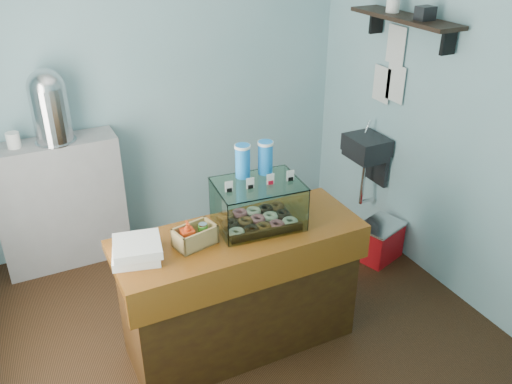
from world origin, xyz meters
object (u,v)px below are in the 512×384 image
coffee_urn (49,104)px  red_cooler (379,241)px  counter (240,289)px  display_case (257,200)px

coffee_urn → red_cooler: coffee_urn is taller
coffee_urn → counter: bearing=-61.4°
red_cooler → coffee_urn: bearing=136.0°
display_case → red_cooler: 1.65m
display_case → red_cooler: (1.34, 0.33, -0.89)m
counter → display_case: display_case is taller
counter → red_cooler: 1.59m
counter → display_case: (0.17, 0.08, 0.60)m
counter → red_cooler: bearing=15.3°
display_case → coffee_urn: bearing=129.9°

